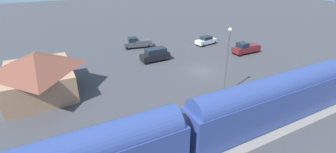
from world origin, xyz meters
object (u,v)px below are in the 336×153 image
Objects in this scene: suv_black at (155,54)px; sedan_white at (206,40)px; light_pole_near_platform at (227,55)px; pickup_maroon at (246,48)px; pedestrian_on_platform at (223,98)px; station_building at (38,74)px; passenger_train at (184,128)px; pickup_charcoal at (137,43)px.

suv_black is 1.04× the size of sedan_white.
light_pole_near_platform is (-18.26, 10.65, 4.40)m from sedan_white.
pickup_maroon is at bearing -104.67° from suv_black.
pedestrian_on_platform is 24.18m from sedan_white.
station_building is 1.25× the size of light_pole_near_platform.
light_pole_near_platform reaches higher than sedan_white.
passenger_train reaches higher than pickup_charcoal.
pedestrian_on_platform is 17.01m from suv_black.
sedan_white is (7.85, 3.28, -0.15)m from pickup_maroon.
suv_black is at bearing -19.22° from passenger_train.
pickup_charcoal is 23.51m from light_pole_near_platform.
pedestrian_on_platform is 0.30× the size of pickup_charcoal.
pickup_maroon reaches higher than pedestrian_on_platform.
station_building is 34.04m from pickup_maroon.
pickup_charcoal is (4.73, 13.11, 0.15)m from sedan_white.
station_building is 31.57m from sedan_white.
pickup_charcoal is at bearing -0.14° from suv_black.
suv_black is at bearing 105.13° from sedan_white.
suv_black is 0.58× the size of light_pole_near_platform.
light_pole_near_platform is at bearing -173.89° from pickup_charcoal.
suv_black reaches higher than sedan_white.
passenger_train is at bearing 125.75° from pickup_maroon.
station_building is at bearing 60.83° from light_pole_near_platform.
light_pole_near_platform is at bearing 149.74° from sedan_white.
pedestrian_on_platform is 25.29m from pickup_charcoal.
light_pole_near_platform is (6.80, -9.98, 2.42)m from passenger_train.
suv_black reaches higher than pickup_maroon.
suv_black is at bearing 1.33° from pedestrian_on_platform.
passenger_train reaches higher than station_building.
pedestrian_on_platform is at bearing -60.31° from passenger_train.
sedan_white is 0.83× the size of pickup_charcoal.
suv_black is 15.48m from light_pole_near_platform.
station_building is 2.16× the size of suv_black.
passenger_train reaches higher than suv_black.
passenger_train reaches higher than sedan_white.
station_building reaches higher than pedestrian_on_platform.
pickup_maroon is at bearing -157.34° from sedan_white.
station_building reaches higher than sedan_white.
passenger_train is 20.63m from station_building.
pedestrian_on_platform is at bearing 128.44° from pickup_maroon.
sedan_white is 21.59m from light_pole_near_platform.
pickup_charcoal is at bearing 0.85° from pedestrian_on_platform.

